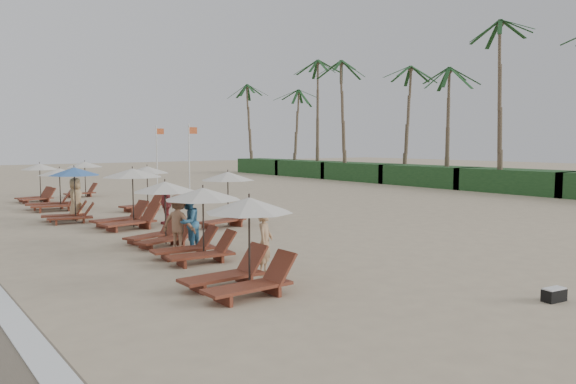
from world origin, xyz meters
TOP-DOWN VIEW (x-y plane):
  - ground at (0.00, 0.00)m, footprint 160.00×160.00m
  - shrub_hedge at (22.00, 14.50)m, footprint 3.20×53.00m
  - palm_row at (21.91, 15.40)m, footprint 7.00×52.00m
  - lounger_station_0 at (-6.63, -3.22)m, footprint 2.54×2.05m
  - lounger_station_1 at (-5.79, 0.49)m, footprint 2.58×2.28m
  - lounger_station_2 at (-5.65, 3.45)m, footprint 2.49×2.23m
  - lounger_station_3 at (-5.22, 7.67)m, footprint 2.87×2.43m
  - lounger_station_4 at (-6.57, 10.78)m, footprint 2.49×2.19m
  - lounger_station_5 at (-6.06, 15.60)m, footprint 2.77×2.50m
  - lounger_station_6 at (-5.90, 20.19)m, footprint 2.43×2.10m
  - inland_station_0 at (-1.83, 5.66)m, footprint 2.83×2.24m
  - inland_station_1 at (-2.41, 12.78)m, footprint 2.85×2.24m
  - inland_station_2 at (-2.78, 21.90)m, footprint 2.62×2.24m
  - beachgoer_near at (-5.19, -2.15)m, footprint 0.73×0.70m
  - beachgoer_mid_a at (-5.35, 1.92)m, footprint 1.11×1.07m
  - beachgoer_mid_b at (-5.62, 2.06)m, footprint 1.18×1.34m
  - beachgoer_far_a at (-3.52, 7.71)m, footprint 0.45×1.01m
  - beachgoer_far_b at (-6.16, 11.44)m, footprint 0.98×1.09m
  - duffel_bag at (-1.56, -7.91)m, footprint 0.57×0.34m
  - flag_pole_near at (1.81, 16.08)m, footprint 0.59×0.08m
  - flag_pole_far at (2.31, 22.02)m, footprint 0.59×0.08m

SIDE VIEW (x-z plane):
  - ground at x=0.00m, z-range 0.00..0.00m
  - duffel_bag at x=-1.56m, z-range 0.00..0.30m
  - shrub_hedge at x=22.00m, z-range 0.00..1.60m
  - beachgoer_near at x=-5.19m, z-range 0.00..1.68m
  - beachgoer_far_a at x=-3.52m, z-range 0.00..1.70m
  - beachgoer_mid_b at x=-5.62m, z-range 0.00..1.80m
  - beachgoer_mid_a at x=-5.35m, z-range 0.00..1.81m
  - beachgoer_far_b at x=-6.16m, z-range 0.00..1.87m
  - lounger_station_5 at x=-6.06m, z-range -0.10..2.03m
  - lounger_station_0 at x=-6.63m, z-range -0.10..2.07m
  - lounger_station_1 at x=-5.79m, z-range 0.03..2.15m
  - lounger_station_2 at x=-5.65m, z-range 0.03..2.16m
  - lounger_station_6 at x=-5.90m, z-range 0.01..2.23m
  - lounger_station_3 at x=-5.22m, z-range -0.06..2.33m
  - lounger_station_4 at x=-6.57m, z-range 0.03..2.39m
  - inland_station_1 at x=-2.41m, z-range 0.18..2.41m
  - inland_station_0 at x=-1.83m, z-range 0.20..2.42m
  - inland_station_2 at x=-2.78m, z-range 0.30..2.53m
  - flag_pole_near at x=1.81m, z-range 0.25..4.80m
  - flag_pole_far at x=2.31m, z-range 0.25..4.85m
  - palm_row at x=21.91m, z-range 3.76..16.06m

